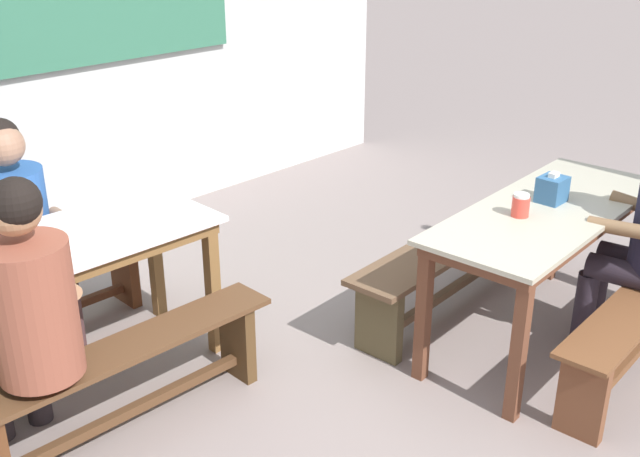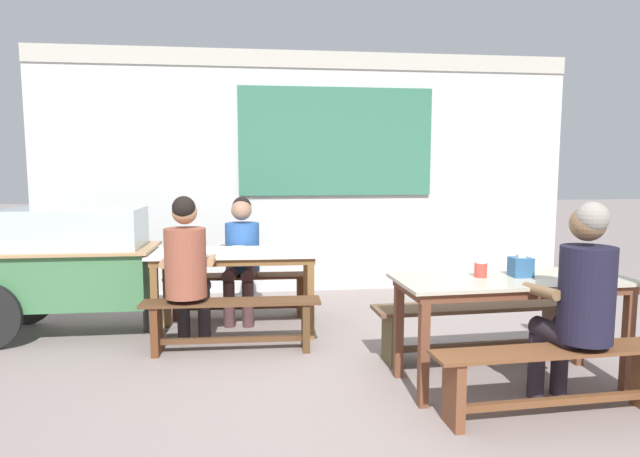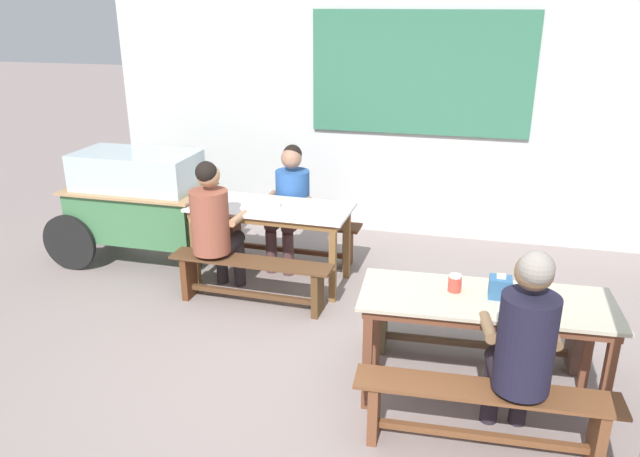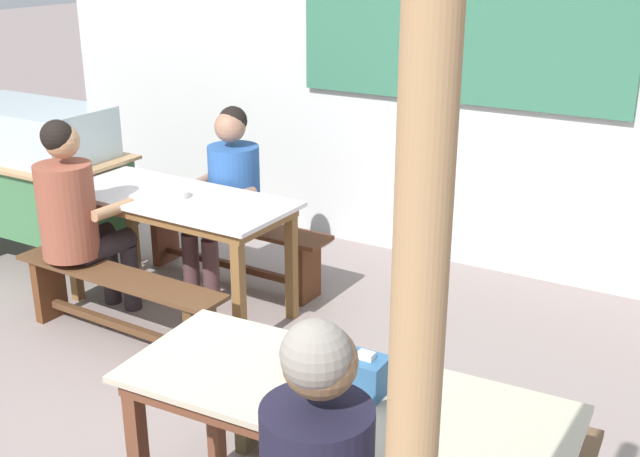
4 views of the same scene
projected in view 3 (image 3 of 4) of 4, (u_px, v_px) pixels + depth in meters
The scene contains 15 objects.
ground_plane at pixel (325, 364), 4.54m from camera, with size 40.00×40.00×0.00m, color gray.
backdrop_wall at pixel (391, 101), 6.69m from camera, with size 6.43×0.23×2.88m.
dining_table_far at pixel (271, 215), 5.68m from camera, with size 1.52×0.69×0.76m.
dining_table_near at pixel (485, 309), 3.93m from camera, with size 1.64×0.70×0.76m.
bench_far_back at pixel (290, 233), 6.29m from camera, with size 1.49×0.31×0.43m.
bench_far_front at pixel (251, 276), 5.33m from camera, with size 1.46×0.29×0.43m.
bench_near_back at pixel (477, 321), 4.55m from camera, with size 1.65×0.39×0.43m.
bench_near_front at pixel (483, 411), 3.58m from camera, with size 1.54×0.32×0.43m.
food_cart at pixel (138, 198), 6.12m from camera, with size 1.76×0.81×1.15m.
person_near_front at pixel (523, 341), 3.43m from camera, with size 0.47×0.53×1.32m.
person_left_back_turned at pixel (214, 222), 5.33m from camera, with size 0.45×0.58×1.29m.
person_center_facing at pixel (290, 198), 6.08m from camera, with size 0.48×0.59×1.22m.
tissue_box at pixel (500, 287), 3.89m from camera, with size 0.14×0.13×0.16m.
condiment_jar at pixel (455, 283), 3.97m from camera, with size 0.09×0.09×0.12m.
soup_bowl at pixel (272, 205), 5.61m from camera, with size 0.15×0.15×0.05m, color silver.
Camera 3 is at (0.92, -3.79, 2.54)m, focal length 34.16 mm.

